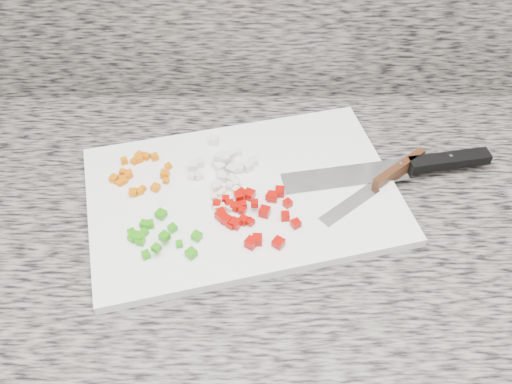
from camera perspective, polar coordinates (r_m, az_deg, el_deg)
The scene contains 10 objects.
cabinet at distance 1.24m, azimuth 3.65°, elevation -16.83°, with size 3.92×0.62×0.86m, color silver.
countertop at distance 0.86m, azimuth 5.05°, elevation -3.40°, with size 3.96×0.64×0.04m, color slate.
cutting_board at distance 0.86m, azimuth -1.34°, elevation -0.29°, with size 0.46×0.30×0.02m, color white.
carrot_pile at distance 0.89m, azimuth -11.61°, elevation 1.91°, with size 0.09×0.10×0.01m.
onion_pile at distance 0.88m, azimuth -3.44°, elevation 2.51°, with size 0.11×0.12×0.02m.
green_pepper_pile at distance 0.80m, azimuth -9.79°, elevation -4.25°, with size 0.11×0.09×0.02m.
red_pepper_pile at distance 0.82m, azimuth -0.46°, elevation -2.00°, with size 0.13×0.11×0.02m.
garlic_pile at distance 0.84m, azimuth -3.10°, elevation -0.54°, with size 0.06×0.06×0.01m.
chef_knife at distance 0.92m, azimuth 15.56°, elevation 2.53°, with size 0.33×0.09×0.02m.
paring_knife at distance 0.89m, azimuth 12.99°, elevation 1.48°, with size 0.18×0.15×0.02m.
Camera 1 is at (-0.08, 0.89, 1.54)m, focal length 40.00 mm.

